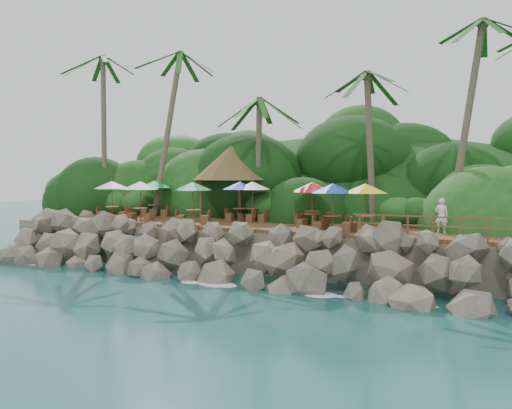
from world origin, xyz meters
The scene contains 12 objects.
ground centered at (0.00, 0.00, 0.00)m, with size 140.00×140.00×0.00m, color #19514F.
land_base centered at (0.00, 16.00, 1.05)m, with size 32.00×25.20×2.10m, color gray.
jungle_hill centered at (0.00, 23.50, 0.00)m, with size 44.80×28.00×15.40m, color #143811.
seawall centered at (0.00, 2.00, 1.15)m, with size 29.00×4.00×2.30m, color gray, non-canonical shape.
terrace centered at (0.00, 6.00, 2.20)m, with size 26.00×5.00×0.20m, color brown.
jungle_foliage centered at (0.00, 15.00, 0.00)m, with size 44.00×16.00×12.00m, color #143811, non-canonical shape.
foam_line centered at (0.00, 0.30, 0.03)m, with size 25.20×0.80×0.06m.
palms centered at (1.23, 8.93, 11.99)m, with size 34.45×7.21×12.45m.
palapa centered at (-3.68, 9.58, 5.79)m, with size 4.91×4.91×4.60m.
dining_clusters centered at (-0.06, 5.85, 4.25)m, with size 22.67×5.32×2.35m.
railing centered at (9.94, 3.65, 2.91)m, with size 7.20×0.10×1.00m.
waiter centered at (9.94, 5.82, 3.14)m, with size 0.61×0.40×1.68m, color white.
Camera 1 is at (14.22, -21.13, 5.19)m, focal length 38.82 mm.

